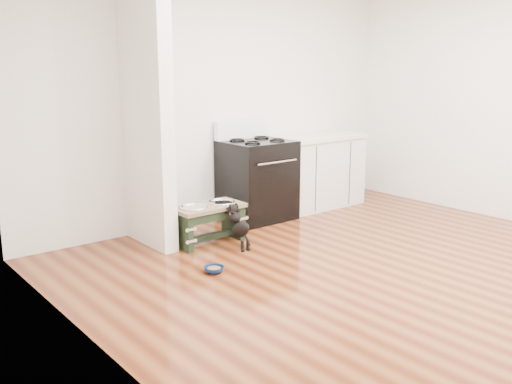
% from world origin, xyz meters
% --- Properties ---
extents(ground, '(5.00, 5.00, 0.00)m').
position_xyz_m(ground, '(0.00, 0.00, 0.00)').
color(ground, '#491D0D').
rests_on(ground, ground).
extents(room_shell, '(5.00, 5.00, 5.00)m').
position_xyz_m(room_shell, '(0.00, 0.00, 1.62)').
color(room_shell, silver).
rests_on(room_shell, ground).
extents(partition_wall, '(0.15, 0.80, 2.70)m').
position_xyz_m(partition_wall, '(-1.18, 2.10, 1.35)').
color(partition_wall, silver).
rests_on(partition_wall, ground).
extents(oven_range, '(0.76, 0.69, 1.14)m').
position_xyz_m(oven_range, '(0.25, 2.16, 0.48)').
color(oven_range, black).
rests_on(oven_range, ground).
extents(cabinet_run, '(1.24, 0.64, 0.91)m').
position_xyz_m(cabinet_run, '(1.23, 2.18, 0.45)').
color(cabinet_run, silver).
rests_on(cabinet_run, ground).
extents(dog_feeder, '(0.72, 0.38, 0.41)m').
position_xyz_m(dog_feeder, '(-0.71, 1.75, 0.28)').
color(dog_feeder, black).
rests_on(dog_feeder, ground).
extents(puppy, '(0.13, 0.37, 0.44)m').
position_xyz_m(puppy, '(-0.59, 1.42, 0.24)').
color(puppy, black).
rests_on(puppy, ground).
extents(floor_bowl, '(0.21, 0.21, 0.06)m').
position_xyz_m(floor_bowl, '(-1.16, 1.02, 0.03)').
color(floor_bowl, '#0B204F').
rests_on(floor_bowl, ground).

